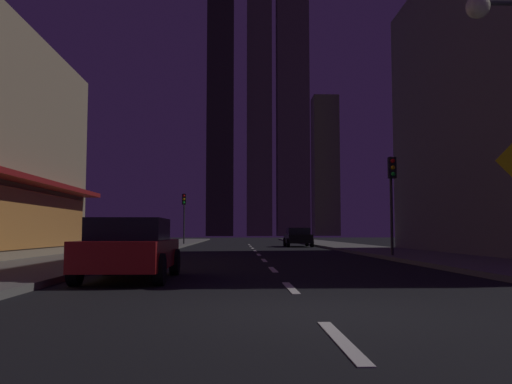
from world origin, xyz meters
The scene contains 14 objects.
ground_plane centered at (0.00, 32.00, -0.05)m, with size 78.00×136.00×0.10m, color black.
sidewalk_right centered at (7.00, 32.00, 0.07)m, with size 4.00×76.00×0.15m, color #605E59.
sidewalk_left centered at (-7.00, 32.00, 0.07)m, with size 4.00×76.00×0.15m, color #605E59.
lane_marking_center centered at (0.00, 18.80, 0.01)m, with size 0.16×43.80×0.01m.
skyscraper_distant_tall centered at (-5.73, 138.36, 33.38)m, with size 7.34×7.96×66.77m, color #2F2D23.
skyscraper_distant_mid centered at (5.17, 140.00, 36.78)m, with size 6.94×5.09×73.56m, color #5F5A47.
skyscraper_distant_short centered at (14.59, 139.90, 39.46)m, with size 8.93×6.77×78.91m, color #605C48.
skyscraper_distant_slender centered at (25.55, 150.41, 21.02)m, with size 7.55×7.49×42.04m, color #524E3E.
car_parked_near centered at (-3.60, 5.12, 0.74)m, with size 1.98×4.24×1.45m.
car_parked_far centered at (3.60, 33.04, 0.74)m, with size 1.98×4.24×1.45m.
fire_hydrant_far_left centered at (-5.90, 18.24, 0.45)m, with size 0.42×0.30×0.65m.
traffic_light_near_right centered at (5.50, 14.63, 3.19)m, with size 0.32×0.48×4.20m.
traffic_light_far_left centered at (-5.50, 36.82, 3.19)m, with size 0.32×0.48×4.20m.
street_lamp_right centered at (5.38, 4.40, 5.07)m, with size 1.96×0.56×6.58m.
Camera 1 is at (-1.09, -7.57, 1.13)m, focal length 37.22 mm.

